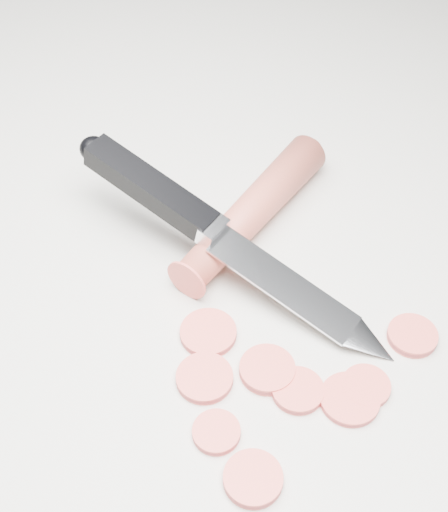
{
  "coord_description": "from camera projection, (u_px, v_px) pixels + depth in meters",
  "views": [
    {
      "loc": [
        -0.01,
        -0.3,
        0.42
      ],
      "look_at": [
        -0.03,
        0.05,
        0.02
      ],
      "focal_mm": 50.0,
      "sensor_mm": 36.0,
      "label": 1
    }
  ],
  "objects": [
    {
      "name": "carrot",
      "position": [
        252.0,
        211.0,
        0.57
      ],
      "size": [
        0.12,
        0.16,
        0.03
      ],
      "primitive_type": "cylinder",
      "rotation": [
        1.57,
        0.0,
        -0.56
      ],
      "color": "#BC4737",
      "rests_on": "ground"
    },
    {
      "name": "carrot_slice_5",
      "position": [
        267.0,
        369.0,
        0.48
      ],
      "size": [
        0.04,
        0.04,
        0.01
      ],
      "primitive_type": "cylinder",
      "color": "#ED4B41",
      "rests_on": "ground"
    },
    {
      "name": "ground",
      "position": [
        264.0,
        329.0,
        0.51
      ],
      "size": [
        2.4,
        2.4,
        0.0
      ],
      "primitive_type": "plane",
      "color": "beige",
      "rests_on": "ground"
    },
    {
      "name": "carrot_slice_1",
      "position": [
        298.0,
        390.0,
        0.47
      ],
      "size": [
        0.03,
        0.03,
        0.01
      ],
      "primitive_type": "cylinder",
      "color": "#ED4B41",
      "rests_on": "ground"
    },
    {
      "name": "carrot_slice_8",
      "position": [
        205.0,
        378.0,
        0.48
      ],
      "size": [
        0.04,
        0.04,
        0.01
      ],
      "primitive_type": "cylinder",
      "color": "#ED4B41",
      "rests_on": "ground"
    },
    {
      "name": "carrot_slice_2",
      "position": [
        350.0,
        399.0,
        0.47
      ],
      "size": [
        0.04,
        0.04,
        0.01
      ],
      "primitive_type": "cylinder",
      "color": "#ED4B41",
      "rests_on": "ground"
    },
    {
      "name": "carrot_slice_4",
      "position": [
        412.0,
        336.0,
        0.5
      ],
      "size": [
        0.04,
        0.04,
        0.01
      ],
      "primitive_type": "cylinder",
      "color": "#ED4B41",
      "rests_on": "ground"
    },
    {
      "name": "carrot_slice_0",
      "position": [
        216.0,
        432.0,
        0.45
      ],
      "size": [
        0.03,
        0.03,
        0.01
      ],
      "primitive_type": "cylinder",
      "color": "#ED4B41",
      "rests_on": "ground"
    },
    {
      "name": "carrot_slice_6",
      "position": [
        366.0,
        386.0,
        0.48
      ],
      "size": [
        0.03,
        0.03,
        0.01
      ],
      "primitive_type": "cylinder",
      "color": "#ED4B41",
      "rests_on": "ground"
    },
    {
      "name": "carrot_slice_3",
      "position": [
        253.0,
        479.0,
        0.43
      ],
      "size": [
        0.04,
        0.04,
        0.01
      ],
      "primitive_type": "cylinder",
      "color": "#ED4B41",
      "rests_on": "ground"
    },
    {
      "name": "carrot_slice_7",
      "position": [
        208.0,
        333.0,
        0.5
      ],
      "size": [
        0.04,
        0.04,
        0.01
      ],
      "primitive_type": "cylinder",
      "color": "#ED4B41",
      "rests_on": "ground"
    },
    {
      "name": "kitchen_knife",
      "position": [
        231.0,
        240.0,
        0.52
      ],
      "size": [
        0.26,
        0.17,
        0.07
      ],
      "primitive_type": null,
      "color": "silver",
      "rests_on": "ground"
    }
  ]
}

